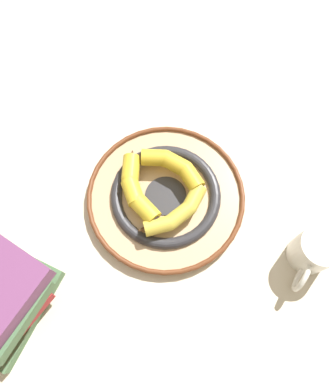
# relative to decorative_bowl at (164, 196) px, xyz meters

# --- Properties ---
(ground_plane) EXTENTS (2.80, 2.80, 0.00)m
(ground_plane) POSITION_rel_decorative_bowl_xyz_m (0.00, -0.03, -0.02)
(ground_plane) COLOR beige
(decorative_bowl) EXTENTS (0.35, 0.35, 0.03)m
(decorative_bowl) POSITION_rel_decorative_bowl_xyz_m (0.00, 0.00, 0.00)
(decorative_bowl) COLOR tan
(decorative_bowl) RESTS_ON ground_plane
(banana_a) EXTENTS (0.17, 0.08, 0.04)m
(banana_a) POSITION_rel_decorative_bowl_xyz_m (-0.00, 0.06, 0.04)
(banana_a) COLOR gold
(banana_a) RESTS_ON decorative_bowl
(banana_b) EXTENTS (0.13, 0.15, 0.04)m
(banana_b) POSITION_rel_decorative_bowl_xyz_m (-0.06, -0.02, 0.04)
(banana_b) COLOR yellow
(banana_b) RESTS_ON decorative_bowl
(banana_c) EXTENTS (0.10, 0.16, 0.03)m
(banana_c) POSITION_rel_decorative_bowl_xyz_m (0.04, -0.04, 0.03)
(banana_c) COLOR gold
(banana_c) RESTS_ON decorative_bowl
(coffee_mug) EXTENTS (0.08, 0.14, 0.09)m
(coffee_mug) POSITION_rel_decorative_bowl_xyz_m (0.32, -0.00, 0.03)
(coffee_mug) COLOR white
(coffee_mug) RESTS_ON ground_plane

